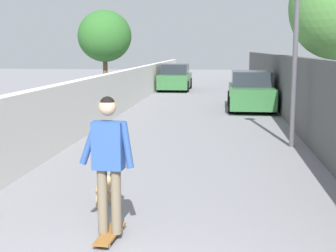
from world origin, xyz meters
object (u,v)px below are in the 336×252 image
(dog, at_px, (104,188))
(car_near, at_px, (251,92))
(lamp_post, at_px, (297,13))
(skateboard, at_px, (110,234))
(person_skateboarder, at_px, (108,154))
(car_far, at_px, (175,78))
(tree_left_mid, at_px, (105,36))

(dog, xyz_separation_m, car_near, (12.50, -2.95, 0.44))
(lamp_post, xyz_separation_m, skateboard, (-6.32, 3.14, -3.18))
(lamp_post, bearing_deg, person_skateboarder, 153.56)
(person_skateboarder, relative_size, dog, 1.06)
(dog, bearing_deg, car_far, 2.57)
(tree_left_mid, bearing_deg, dog, -166.45)
(skateboard, xyz_separation_m, car_near, (13.84, -2.54, 0.65))
(skateboard, relative_size, car_far, 0.20)
(car_near, distance_m, car_far, 9.71)
(dog, height_order, car_far, car_far)
(skateboard, bearing_deg, car_near, -10.42)
(skateboard, bearing_deg, car_far, 3.44)
(person_skateboarder, distance_m, dog, 1.63)
(car_near, relative_size, car_far, 1.02)
(skateboard, relative_size, person_skateboarder, 0.46)
(person_skateboarder, height_order, car_near, person_skateboarder)
(car_near, bearing_deg, dog, 166.72)
(dog, relative_size, car_far, 0.41)
(tree_left_mid, distance_m, dog, 16.17)
(lamp_post, xyz_separation_m, dog, (-4.98, 3.55, -2.98))
(person_skateboarder, distance_m, car_near, 14.07)
(person_skateboarder, bearing_deg, dog, 16.82)
(skateboard, bearing_deg, dog, 16.82)
(person_skateboarder, xyz_separation_m, car_far, (22.72, 1.36, -0.40))
(lamp_post, distance_m, dog, 6.80)
(skateboard, relative_size, car_near, 0.20)
(dog, bearing_deg, car_near, -13.28)
(car_far, bearing_deg, person_skateboarder, -176.56)
(tree_left_mid, bearing_deg, lamp_post, -145.29)
(person_skateboarder, bearing_deg, tree_left_mid, 13.82)
(dog, bearing_deg, skateboard, -163.18)
(lamp_post, height_order, skateboard, lamp_post)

